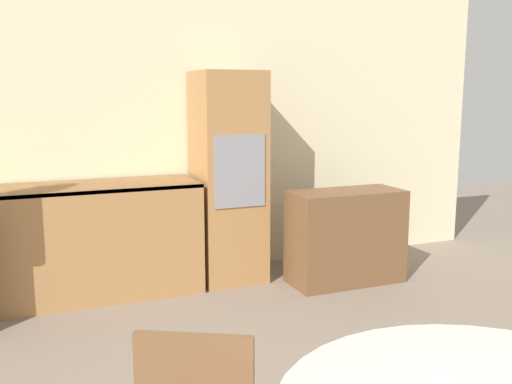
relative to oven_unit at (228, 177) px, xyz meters
The scene contains 4 objects.
wall_back 0.76m from the oven_unit, 149.02° to the left, with size 6.74×0.05×2.60m.
kitchen_counter 1.75m from the oven_unit, behind, with size 2.77×0.60×0.92m.
oven_unit is the anchor object (origin of this frame).
sideboard 1.14m from the oven_unit, 28.00° to the right, with size 0.98×0.45×0.81m.
Camera 1 is at (-1.07, 0.15, 1.62)m, focal length 40.00 mm.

